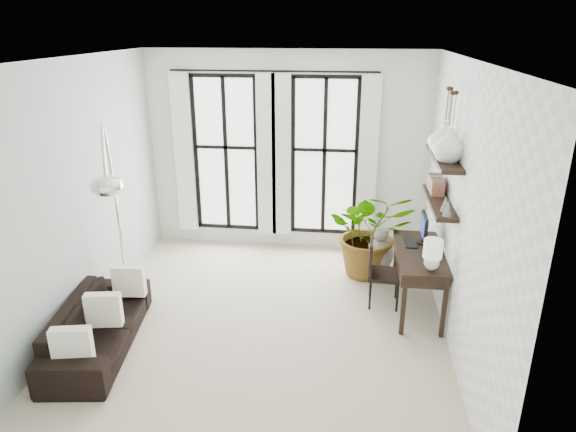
% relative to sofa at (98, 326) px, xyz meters
% --- Properties ---
extents(floor, '(5.00, 5.00, 0.00)m').
position_rel_sofa_xyz_m(floor, '(1.80, 0.72, -0.28)').
color(floor, '#C4B59C').
rests_on(floor, ground).
extents(ceiling, '(5.00, 5.00, 0.00)m').
position_rel_sofa_xyz_m(ceiling, '(1.80, 0.72, 2.92)').
color(ceiling, white).
rests_on(ceiling, wall_back).
extents(wall_left, '(0.00, 5.00, 5.00)m').
position_rel_sofa_xyz_m(wall_left, '(-0.45, 0.72, 1.32)').
color(wall_left, '#A3B6AD').
rests_on(wall_left, floor).
extents(wall_right, '(0.00, 5.00, 5.00)m').
position_rel_sofa_xyz_m(wall_right, '(4.05, 0.72, 1.32)').
color(wall_right, white).
rests_on(wall_right, floor).
extents(wall_back, '(4.50, 0.00, 4.50)m').
position_rel_sofa_xyz_m(wall_back, '(1.80, 3.22, 1.32)').
color(wall_back, white).
rests_on(wall_back, floor).
extents(windows, '(3.26, 0.13, 2.65)m').
position_rel_sofa_xyz_m(windows, '(1.60, 3.15, 1.28)').
color(windows, white).
rests_on(windows, wall_back).
extents(wall_shelves, '(0.25, 1.30, 0.60)m').
position_rel_sofa_xyz_m(wall_shelves, '(3.91, 1.38, 1.45)').
color(wall_shelves, black).
rests_on(wall_shelves, wall_right).
extents(sofa, '(1.01, 2.01, 0.56)m').
position_rel_sofa_xyz_m(sofa, '(0.00, 0.00, 0.00)').
color(sofa, black).
rests_on(sofa, floor).
extents(throw_pillows, '(0.40, 1.52, 0.40)m').
position_rel_sofa_xyz_m(throw_pillows, '(0.10, 0.00, 0.22)').
color(throw_pillows, white).
rests_on(throw_pillows, sofa).
extents(plant, '(1.31, 1.17, 1.35)m').
position_rel_sofa_xyz_m(plant, '(3.15, 2.29, 0.39)').
color(plant, '#2D7228').
rests_on(plant, floor).
extents(desk, '(0.59, 1.40, 1.22)m').
position_rel_sofa_xyz_m(desk, '(3.74, 1.29, 0.48)').
color(desk, black).
rests_on(desk, floor).
extents(desk_chair, '(0.45, 0.45, 0.92)m').
position_rel_sofa_xyz_m(desk_chair, '(3.24, 1.41, 0.24)').
color(desk_chair, black).
rests_on(desk_chair, floor).
extents(arc_lamp, '(0.76, 1.34, 2.55)m').
position_rel_sofa_xyz_m(arc_lamp, '(0.10, 0.53, 1.67)').
color(arc_lamp, silver).
rests_on(arc_lamp, floor).
extents(buddha, '(0.44, 0.44, 0.79)m').
position_rel_sofa_xyz_m(buddha, '(3.30, 2.19, 0.05)').
color(buddha, gray).
rests_on(buddha, floor).
extents(vase_a, '(0.37, 0.37, 0.38)m').
position_rel_sofa_xyz_m(vase_a, '(3.91, 1.09, 1.98)').
color(vase_a, white).
rests_on(vase_a, shelf_upper).
extents(vase_b, '(0.37, 0.37, 0.38)m').
position_rel_sofa_xyz_m(vase_b, '(3.91, 1.49, 1.98)').
color(vase_b, white).
rests_on(vase_b, shelf_upper).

